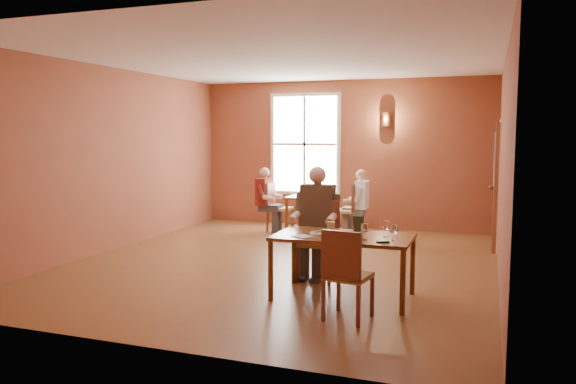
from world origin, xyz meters
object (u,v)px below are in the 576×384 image
(diner_white, at_px, (346,204))
(diner_maroon, at_px, (279,201))
(chair_diner_maroon, at_px, (280,207))
(chair_diner_white, at_px, (345,209))
(chair_diner_main, at_px, (318,241))
(main_table, at_px, (343,267))
(chair_empty, at_px, (348,274))
(second_table, at_px, (312,215))
(diner_main, at_px, (318,227))

(diner_white, height_order, diner_maroon, diner_maroon)
(chair_diner_maroon, bearing_deg, chair_diner_white, 90.00)
(chair_diner_main, relative_size, diner_maroon, 0.85)
(chair_diner_maroon, bearing_deg, main_table, 30.03)
(diner_white, height_order, chair_diner_maroon, diner_white)
(chair_empty, relative_size, second_table, 1.16)
(main_table, relative_size, diner_maroon, 1.30)
(chair_diner_white, bearing_deg, main_table, -166.19)
(main_table, bearing_deg, chair_empty, -71.70)
(main_table, distance_m, chair_diner_maroon, 4.52)
(diner_main, height_order, chair_diner_white, diner_main)
(second_table, distance_m, diner_white, 0.72)
(chair_empty, distance_m, second_table, 5.00)
(diner_white, xyz_separation_m, chair_diner_maroon, (-1.33, 0.00, -0.13))
(main_table, height_order, diner_white, diner_white)
(diner_main, distance_m, chair_diner_maroon, 3.74)
(chair_empty, relative_size, diner_maroon, 0.79)
(main_table, distance_m, diner_white, 4.03)
(diner_main, relative_size, chair_diner_maroon, 1.49)
(main_table, relative_size, chair_diner_maroon, 1.65)
(chair_empty, distance_m, diner_white, 4.79)
(chair_empty, bearing_deg, main_table, 117.57)
(diner_main, xyz_separation_m, diner_maroon, (-1.79, 3.29, -0.11))
(chair_empty, xyz_separation_m, chair_diner_white, (-1.20, 4.64, 0.02))
(chair_diner_main, height_order, chair_diner_maroon, chair_diner_main)
(main_table, bearing_deg, diner_white, 103.40)
(main_table, bearing_deg, diner_main, 128.88)
(diner_main, xyz_separation_m, second_table, (-1.11, 3.29, -0.35))
(chair_diner_main, height_order, chair_empty, chair_diner_main)
(chair_empty, height_order, chair_diner_maroon, chair_diner_maroon)
(chair_empty, bearing_deg, diner_white, 113.45)
(main_table, relative_size, chair_diner_main, 1.53)
(chair_diner_main, distance_m, diner_maroon, 3.72)
(diner_maroon, bearing_deg, chair_diner_white, 90.00)
(chair_diner_main, relative_size, diner_white, 0.86)
(main_table, relative_size, second_table, 1.91)
(second_table, xyz_separation_m, diner_maroon, (-0.68, 0.00, 0.24))
(second_table, bearing_deg, chair_diner_white, 0.00)
(chair_diner_maroon, bearing_deg, diner_main, 28.15)
(diner_main, height_order, second_table, diner_main)
(chair_diner_main, xyz_separation_m, diner_white, (-0.43, 3.26, 0.09))
(diner_main, xyz_separation_m, chair_empty, (0.74, -1.35, -0.24))
(main_table, bearing_deg, diner_maroon, 120.36)
(diner_main, xyz_separation_m, diner_white, (-0.43, 3.29, -0.11))
(chair_diner_white, relative_size, diner_white, 0.82)
(main_table, bearing_deg, second_table, 112.39)
(diner_white, bearing_deg, main_table, -166.60)
(chair_diner_white, bearing_deg, second_table, 90.00)
(diner_white, bearing_deg, chair_diner_white, 90.00)
(diner_white, bearing_deg, second_table, 90.00)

